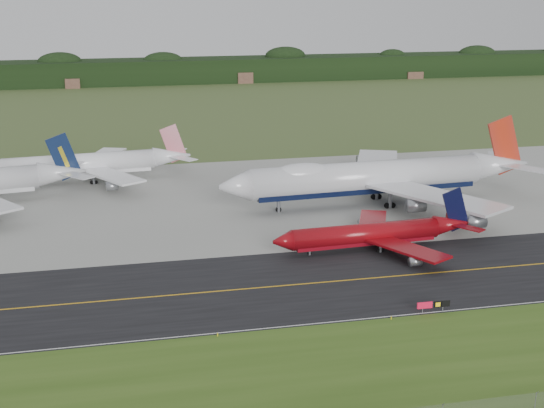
{
  "coord_description": "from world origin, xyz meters",
  "views": [
    {
      "loc": [
        -42.13,
        -119.55,
        49.01
      ],
      "look_at": [
        -10.83,
        22.0,
        6.76
      ],
      "focal_mm": 50.0,
      "sensor_mm": 36.0,
      "label": 1
    }
  ],
  "objects_px": {
    "jet_red_737": "(376,234)",
    "taxiway_sign": "(433,305)",
    "jet_star_tail": "(91,164)",
    "jet_ba_747": "(377,177)"
  },
  "relations": [
    {
      "from": "jet_red_737",
      "to": "taxiway_sign",
      "type": "distance_m",
      "value": 29.9
    },
    {
      "from": "taxiway_sign",
      "to": "jet_star_tail",
      "type": "bearing_deg",
      "value": 118.96
    },
    {
      "from": "jet_ba_747",
      "to": "taxiway_sign",
      "type": "height_order",
      "value": "jet_ba_747"
    },
    {
      "from": "jet_ba_747",
      "to": "jet_star_tail",
      "type": "relative_size",
      "value": 1.46
    },
    {
      "from": "jet_ba_747",
      "to": "jet_red_737",
      "type": "bearing_deg",
      "value": -110.33
    },
    {
      "from": "jet_red_737",
      "to": "taxiway_sign",
      "type": "xyz_separation_m",
      "value": [
        -1.38,
        -29.81,
        -1.78
      ]
    },
    {
      "from": "jet_star_tail",
      "to": "taxiway_sign",
      "type": "distance_m",
      "value": 108.05
    },
    {
      "from": "jet_star_tail",
      "to": "taxiway_sign",
      "type": "relative_size",
      "value": 9.78
    },
    {
      "from": "jet_ba_747",
      "to": "jet_red_737",
      "type": "height_order",
      "value": "jet_ba_747"
    },
    {
      "from": "jet_ba_747",
      "to": "taxiway_sign",
      "type": "bearing_deg",
      "value": -101.64
    }
  ]
}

